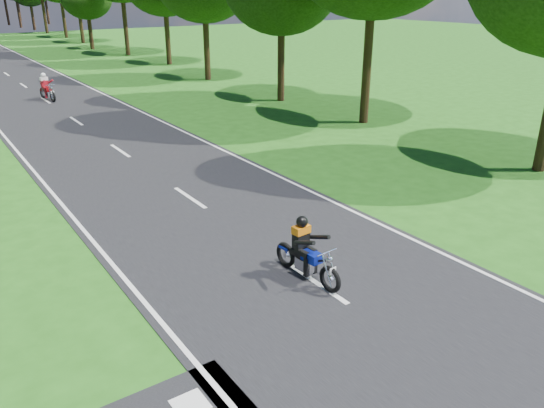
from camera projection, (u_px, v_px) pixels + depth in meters
ground at (385, 330)px, 9.73m from camera, size 160.00×160.00×0.00m
rider_near_blue at (307, 249)px, 11.16m from camera, size 0.69×1.72×1.40m
rider_far_red at (46, 87)px, 29.39m from camera, size 0.83×1.86×1.49m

